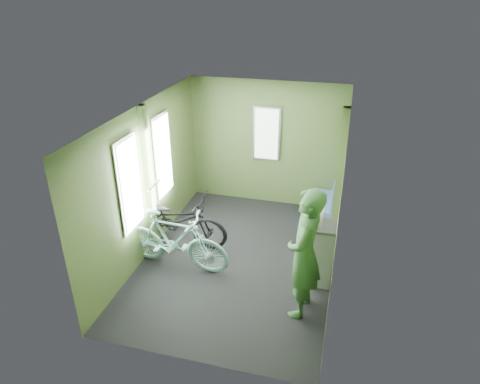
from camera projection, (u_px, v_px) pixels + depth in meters
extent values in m
plane|color=black|center=(238.00, 259.00, 6.51)|extent=(4.00, 4.00, 0.00)
cube|color=silver|center=(238.00, 112.00, 5.48)|extent=(2.80, 4.00, 0.02)
cube|color=#3D5125|center=(267.00, 144.00, 7.73)|extent=(2.80, 0.02, 2.30)
cube|color=#3D5125|center=(187.00, 278.00, 4.27)|extent=(2.80, 0.02, 2.30)
cube|color=#3D5125|center=(147.00, 181.00, 6.32)|extent=(0.02, 4.00, 2.30)
cube|color=#3D5125|center=(340.00, 204.00, 5.68)|extent=(0.02, 4.00, 2.30)
cube|color=#3D5125|center=(149.00, 181.00, 6.31)|extent=(0.08, 0.12, 2.30)
cube|color=silver|center=(130.00, 185.00, 5.74)|extent=(0.02, 0.56, 1.34)
cube|color=silver|center=(164.00, 155.00, 6.69)|extent=(0.02, 0.56, 1.34)
cube|color=white|center=(126.00, 148.00, 5.50)|extent=(0.00, 0.12, 0.12)
cube|color=white|center=(162.00, 123.00, 6.45)|extent=(0.00, 0.12, 0.12)
cylinder|color=silver|center=(154.00, 185.00, 6.31)|extent=(0.03, 0.40, 0.03)
cube|color=#3D5125|center=(338.00, 185.00, 6.21)|extent=(0.10, 0.10, 2.30)
cube|color=white|center=(347.00, 132.00, 6.15)|extent=(0.02, 0.40, 0.50)
cube|color=silver|center=(266.00, 134.00, 7.60)|extent=(0.50, 0.02, 1.00)
imported|color=black|center=(177.00, 243.00, 6.90)|extent=(1.71, 0.71, 0.94)
imported|color=#84C8C1|center=(176.00, 268.00, 6.32)|extent=(1.69, 0.74, 1.05)
imported|color=#356034|center=(304.00, 254.00, 5.14)|extent=(0.49, 0.68, 1.73)
cube|color=silver|center=(313.00, 212.00, 5.20)|extent=(0.29, 0.19, 0.33)
cube|color=gray|center=(323.00, 254.00, 5.86)|extent=(0.27, 0.38, 0.91)
cube|color=navy|center=(322.00, 211.00, 7.42)|extent=(0.56, 0.91, 0.44)
cube|color=navy|center=(337.00, 189.00, 7.16)|extent=(0.14, 0.87, 0.48)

